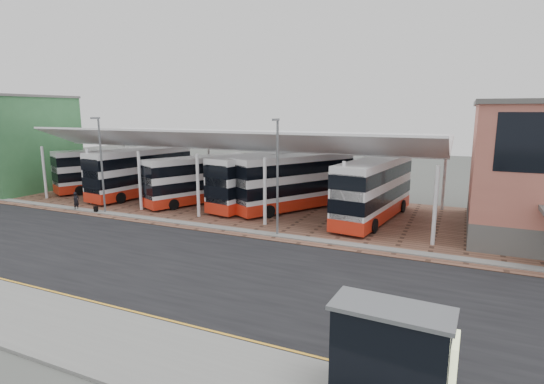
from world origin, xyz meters
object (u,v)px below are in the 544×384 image
at_px(bus_0, 108,170).
at_px(bus_2, 199,180).
at_px(bus_5, 374,190).
at_px(bus_1, 141,173).
at_px(bus_3, 258,180).
at_px(bus_4, 295,182).
at_px(bus_shelter, 399,349).
at_px(pedestrian, 76,201).

height_order(bus_0, bus_2, bus_0).
bearing_deg(bus_5, bus_1, -172.64).
distance_m(bus_1, bus_2, 7.25).
xyz_separation_m(bus_0, bus_3, (18.34, -0.14, 0.13)).
bearing_deg(bus_0, bus_5, 23.58).
xyz_separation_m(bus_3, bus_4, (3.59, -0.11, 0.03)).
bearing_deg(bus_4, bus_1, -147.06).
relative_size(bus_0, bus_1, 0.92).
xyz_separation_m(bus_0, bus_shelter, (33.99, -22.78, -0.36)).
relative_size(bus_4, bus_shelter, 3.13).
xyz_separation_m(bus_0, bus_1, (5.54, -1.09, 0.14)).
relative_size(bus_3, bus_5, 0.99).
bearing_deg(bus_shelter, bus_3, 127.42).
bearing_deg(bus_5, bus_shelter, -69.54).
bearing_deg(bus_2, bus_4, 32.37).
relative_size(bus_0, bus_shelter, 2.98).
distance_m(bus_2, bus_4, 9.23).
relative_size(bus_0, bus_4, 0.95).
relative_size(bus_2, bus_5, 0.89).
height_order(bus_2, bus_5, bus_5).
height_order(bus_0, bus_shelter, bus_0).
distance_m(bus_0, bus_1, 5.65).
bearing_deg(bus_5, bus_4, -179.71).
bearing_deg(bus_3, bus_2, -155.71).
bearing_deg(bus_3, pedestrian, -137.14).
relative_size(bus_2, pedestrian, 6.64).
height_order(bus_0, bus_4, bus_4).
bearing_deg(bus_1, bus_3, 12.85).
xyz_separation_m(bus_0, bus_5, (28.98, -1.13, 0.18)).
bearing_deg(bus_1, bus_5, 8.48).
bearing_deg(bus_4, pedestrian, -124.09).
distance_m(bus_0, pedestrian, 9.93).
xyz_separation_m(bus_3, bus_shelter, (15.65, -22.65, -0.49)).
distance_m(bus_4, bus_5, 7.11).
bearing_deg(pedestrian, bus_5, -72.86).
xyz_separation_m(bus_2, bus_3, (5.56, 1.32, 0.19)).
height_order(bus_3, pedestrian, bus_3).
bearing_deg(bus_3, bus_5, 5.59).
xyz_separation_m(bus_2, bus_4, (9.15, 1.22, 0.22)).
bearing_deg(bus_4, bus_5, 22.81).
xyz_separation_m(bus_3, bus_5, (10.64, -0.99, 0.04)).
distance_m(bus_2, bus_5, 16.21).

